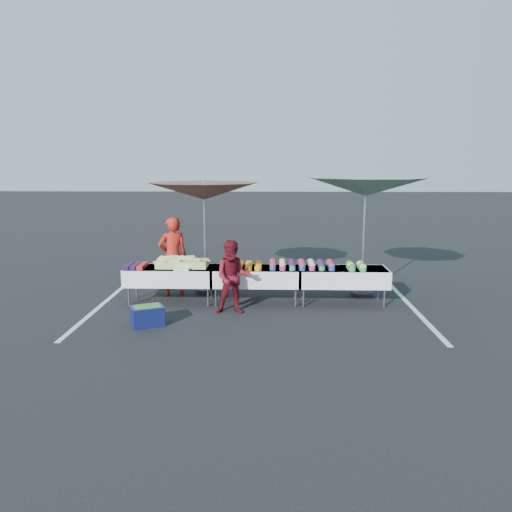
{
  "coord_description": "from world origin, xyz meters",
  "views": [
    {
      "loc": [
        0.3,
        -10.16,
        2.92
      ],
      "look_at": [
        0.0,
        0.0,
        1.0
      ],
      "focal_mm": 35.0,
      "sensor_mm": 36.0,
      "label": 1
    }
  ],
  "objects_px": {
    "umbrella_left": "(204,192)",
    "table_right": "(342,276)",
    "vendor": "(173,256)",
    "customer": "(233,277)",
    "umbrella_right": "(366,188)",
    "storage_bin": "(147,315)",
    "table_left": "(171,275)",
    "table_center": "(256,276)"
  },
  "relations": [
    {
      "from": "umbrella_right",
      "to": "storage_bin",
      "type": "distance_m",
      "value": 5.26
    },
    {
      "from": "vendor",
      "to": "umbrella_left",
      "type": "distance_m",
      "value": 1.57
    },
    {
      "from": "table_center",
      "to": "table_right",
      "type": "distance_m",
      "value": 1.8
    },
    {
      "from": "table_right",
      "to": "customer",
      "type": "height_order",
      "value": "customer"
    },
    {
      "from": "vendor",
      "to": "customer",
      "type": "bearing_deg",
      "value": 114.17
    },
    {
      "from": "vendor",
      "to": "umbrella_left",
      "type": "relative_size",
      "value": 0.61
    },
    {
      "from": "vendor",
      "to": "storage_bin",
      "type": "bearing_deg",
      "value": 64.53
    },
    {
      "from": "vendor",
      "to": "umbrella_left",
      "type": "height_order",
      "value": "umbrella_left"
    },
    {
      "from": "table_right",
      "to": "umbrella_left",
      "type": "height_order",
      "value": "umbrella_left"
    },
    {
      "from": "customer",
      "to": "umbrella_right",
      "type": "xyz_separation_m",
      "value": [
        2.75,
        1.37,
        1.66
      ]
    },
    {
      "from": "table_right",
      "to": "storage_bin",
      "type": "bearing_deg",
      "value": -157.34
    },
    {
      "from": "table_center",
      "to": "umbrella_left",
      "type": "height_order",
      "value": "umbrella_left"
    },
    {
      "from": "table_center",
      "to": "umbrella_left",
      "type": "xyz_separation_m",
      "value": [
        -1.17,
        0.8,
        1.69
      ]
    },
    {
      "from": "umbrella_left",
      "to": "table_right",
      "type": "bearing_deg",
      "value": -15.08
    },
    {
      "from": "table_right",
      "to": "table_center",
      "type": "bearing_deg",
      "value": 180.0
    },
    {
      "from": "table_left",
      "to": "umbrella_right",
      "type": "xyz_separation_m",
      "value": [
        4.13,
        0.62,
        1.8
      ]
    },
    {
      "from": "customer",
      "to": "umbrella_left",
      "type": "distance_m",
      "value": 2.31
    },
    {
      "from": "table_center",
      "to": "vendor",
      "type": "relative_size",
      "value": 1.06
    },
    {
      "from": "umbrella_left",
      "to": "storage_bin",
      "type": "xyz_separation_m",
      "value": [
        -0.76,
        -2.36,
        -2.08
      ]
    },
    {
      "from": "table_right",
      "to": "vendor",
      "type": "height_order",
      "value": "vendor"
    },
    {
      "from": "vendor",
      "to": "customer",
      "type": "relative_size",
      "value": 1.22
    },
    {
      "from": "table_left",
      "to": "table_center",
      "type": "height_order",
      "value": "same"
    },
    {
      "from": "table_left",
      "to": "umbrella_left",
      "type": "relative_size",
      "value": 0.65
    },
    {
      "from": "table_left",
      "to": "table_right",
      "type": "relative_size",
      "value": 1.0
    },
    {
      "from": "vendor",
      "to": "customer",
      "type": "xyz_separation_m",
      "value": [
        1.42,
        -1.3,
        -0.16
      ]
    },
    {
      "from": "table_right",
      "to": "umbrella_right",
      "type": "distance_m",
      "value": 1.97
    },
    {
      "from": "customer",
      "to": "umbrella_left",
      "type": "relative_size",
      "value": 0.51
    },
    {
      "from": "table_left",
      "to": "vendor",
      "type": "bearing_deg",
      "value": 94.98
    },
    {
      "from": "table_left",
      "to": "storage_bin",
      "type": "relative_size",
      "value": 2.75
    },
    {
      "from": "umbrella_left",
      "to": "table_left",
      "type": "bearing_deg",
      "value": -128.26
    },
    {
      "from": "table_left",
      "to": "storage_bin",
      "type": "xyz_separation_m",
      "value": [
        -0.12,
        -1.56,
        -0.4
      ]
    },
    {
      "from": "table_right",
      "to": "umbrella_left",
      "type": "bearing_deg",
      "value": 164.92
    },
    {
      "from": "umbrella_left",
      "to": "umbrella_right",
      "type": "relative_size",
      "value": 0.89
    },
    {
      "from": "table_right",
      "to": "vendor",
      "type": "distance_m",
      "value": 3.7
    },
    {
      "from": "vendor",
      "to": "umbrella_left",
      "type": "xyz_separation_m",
      "value": [
        0.68,
        0.25,
        1.39
      ]
    },
    {
      "from": "storage_bin",
      "to": "table_right",
      "type": "bearing_deg",
      "value": -2.28
    },
    {
      "from": "table_left",
      "to": "table_center",
      "type": "relative_size",
      "value": 1.0
    },
    {
      "from": "table_left",
      "to": "umbrella_left",
      "type": "height_order",
      "value": "umbrella_left"
    },
    {
      "from": "umbrella_left",
      "to": "umbrella_right",
      "type": "xyz_separation_m",
      "value": [
        3.5,
        -0.18,
        0.11
      ]
    },
    {
      "from": "table_left",
      "to": "umbrella_left",
      "type": "bearing_deg",
      "value": 51.74
    },
    {
      "from": "umbrella_left",
      "to": "storage_bin",
      "type": "relative_size",
      "value": 4.22
    },
    {
      "from": "table_left",
      "to": "table_right",
      "type": "xyz_separation_m",
      "value": [
        3.6,
        0.0,
        0.0
      ]
    }
  ]
}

